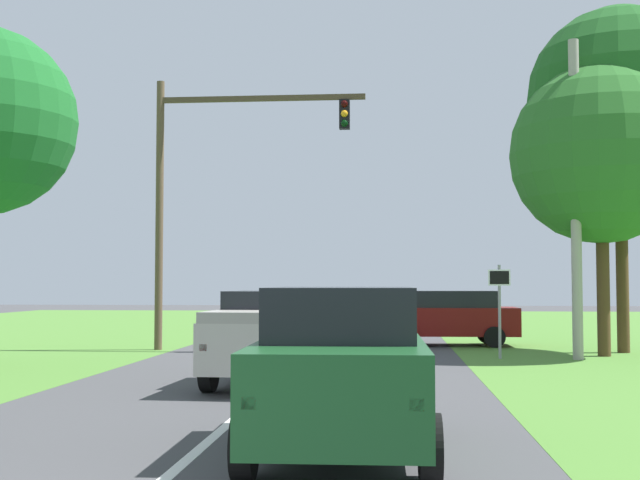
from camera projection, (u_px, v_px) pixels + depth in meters
name	position (u px, v px, depth m)	size (l,w,h in m)	color
ground_plane	(270.00, 388.00, 16.27)	(120.00, 120.00, 0.00)	#424244
red_suv_near	(342.00, 366.00, 10.09)	(2.23, 4.48, 2.01)	#194C23
pickup_truck_lead	(275.00, 335.00, 17.21)	(2.39, 5.63, 1.90)	#B7B2A8
traffic_light	(209.00, 175.00, 25.74)	(6.54, 0.40, 8.39)	brown
keep_moving_sign	(499.00, 299.00, 22.65)	(0.60, 0.09, 2.56)	gray
oak_tree_right	(601.00, 154.00, 23.64)	(5.15, 5.15, 8.32)	#4C351E
crossing_suv_far	(449.00, 317.00, 27.46)	(4.53, 2.08, 1.81)	maroon
utility_pole_right	(576.00, 198.00, 22.53)	(0.28, 0.28, 8.74)	#9E998E
extra_tree_2	(619.00, 98.00, 24.91)	(5.42, 5.42, 10.36)	#4C351E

